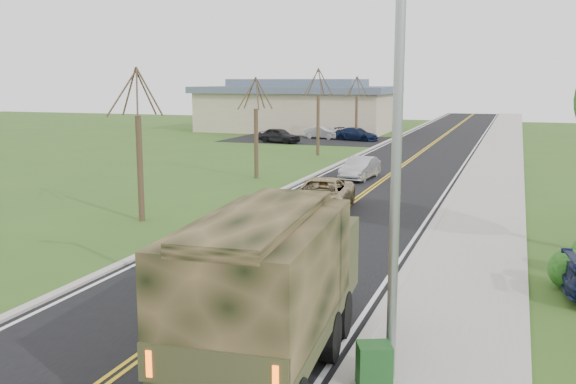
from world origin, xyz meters
The scene contains 18 objects.
ground centered at (0.00, 0.00, 0.00)m, with size 160.00×160.00×0.00m, color #31521B.
road centered at (0.00, 40.00, 0.01)m, with size 8.00×120.00×0.01m, color black.
curb_right centered at (4.15, 40.00, 0.06)m, with size 0.30×120.00×0.12m, color #9E998E.
sidewalk_right centered at (5.90, 40.00, 0.05)m, with size 3.20×120.00×0.10m, color #9E998E.
curb_left centered at (-4.15, 40.00, 0.05)m, with size 0.30×120.00×0.10m, color #9E998E.
street_light centered at (4.90, -0.50, 4.43)m, with size 1.65×0.22×8.00m.
bare_tree_a centered at (-7.00, 10.00, 2.63)m, with size 1.93×2.26×6.08m.
bare_tree_b centered at (-7.00, 22.00, 2.48)m, with size 1.83×2.14×5.73m.
bare_tree_c centered at (-7.00, 34.00, 2.78)m, with size 2.04×2.39×6.42m.
bare_tree_d centered at (-7.00, 46.00, 2.55)m, with size 1.88×2.20×5.91m.
commercial_building centered at (-15.98, 55.97, 2.69)m, with size 25.50×21.50×5.65m.
military_truck centered at (2.77, -0.83, 1.87)m, with size 2.79×6.72×3.27m.
suv_champagne centered at (-0.80, 14.31, 0.69)m, with size 2.30×4.98×1.38m, color #A18C5B.
sedan_silver centered at (-1.31, 23.60, 0.63)m, with size 1.34×3.83×1.26m, color #A8A9AD.
utility_box_near centered at (4.79, -0.95, 0.50)m, with size 0.60×0.50×0.80m, color #1C4F1E.
lot_car_dark centered at (-13.06, 42.00, 0.67)m, with size 1.58×3.93×1.34m, color black.
lot_car_silver centered at (-10.62, 47.26, 0.59)m, with size 1.25×3.58×1.18m, color silver.
lot_car_navy centered at (-7.02, 46.42, 0.60)m, with size 1.69×4.15×1.20m, color #0E1733.
Camera 1 is at (6.97, -11.67, 5.57)m, focal length 40.00 mm.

